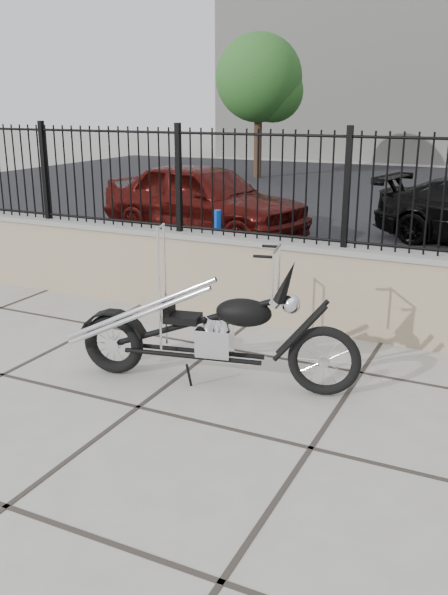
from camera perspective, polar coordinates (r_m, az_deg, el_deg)
ground_plane at (r=5.36m, az=-7.78°, el=-9.83°), size 90.00×90.00×0.00m
parking_lot at (r=16.84m, az=16.43°, el=8.22°), size 30.00×30.00×0.00m
retaining_wall at (r=7.25m, az=2.94°, el=1.65°), size 14.00×0.36×0.96m
iron_fence at (r=7.04m, az=3.07°, el=10.14°), size 14.00×0.08×1.20m
chopper_motorcycle at (r=5.48m, az=-1.36°, el=-0.83°), size 2.45×0.90×1.45m
car_red at (r=11.90m, az=-1.83°, el=8.85°), size 4.34×2.41×1.40m
bollard_a at (r=9.69m, az=-0.57°, el=5.37°), size 0.12×0.12×0.87m
tree_left at (r=21.78m, az=3.18°, el=19.58°), size 2.83×2.83×4.78m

